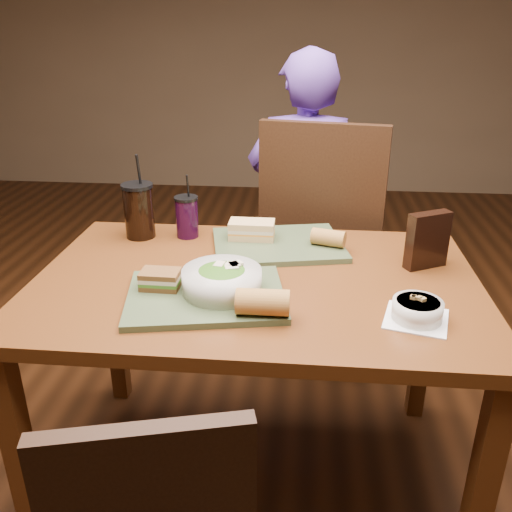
# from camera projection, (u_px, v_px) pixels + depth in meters

# --- Properties ---
(ground) EXTENTS (6.00, 6.00, 0.00)m
(ground) POSITION_uv_depth(u_px,v_px,m) (256.00, 471.00, 1.89)
(ground) COLOR #381C0B
(ground) RESTS_ON ground
(dining_table) EXTENTS (1.30, 0.85, 0.75)m
(dining_table) POSITION_uv_depth(u_px,v_px,m) (256.00, 305.00, 1.63)
(dining_table) COLOR #592E11
(dining_table) RESTS_ON ground
(chair_far) EXTENTS (0.56, 0.56, 1.11)m
(chair_far) POSITION_uv_depth(u_px,v_px,m) (318.00, 238.00, 2.25)
(chair_far) COLOR black
(chair_far) RESTS_ON ground
(diner) EXTENTS (0.50, 0.34, 1.35)m
(diner) POSITION_uv_depth(u_px,v_px,m) (303.00, 207.00, 2.42)
(diner) COLOR #5C389B
(diner) RESTS_ON ground
(tray_near) EXTENTS (0.47, 0.39, 0.02)m
(tray_near) POSITION_uv_depth(u_px,v_px,m) (206.00, 296.00, 1.47)
(tray_near) COLOR #3C4A2D
(tray_near) RESTS_ON dining_table
(tray_far) EXTENTS (0.48, 0.40, 0.02)m
(tray_far) POSITION_uv_depth(u_px,v_px,m) (278.00, 245.00, 1.80)
(tray_far) COLOR #3C4A2D
(tray_far) RESTS_ON dining_table
(salad_bowl) EXTENTS (0.22, 0.22, 0.07)m
(salad_bowl) POSITION_uv_depth(u_px,v_px,m) (222.00, 279.00, 1.46)
(salad_bowl) COLOR silver
(salad_bowl) RESTS_ON tray_near
(soup_bowl) EXTENTS (0.19, 0.19, 0.06)m
(soup_bowl) POSITION_uv_depth(u_px,v_px,m) (417.00, 310.00, 1.36)
(soup_bowl) COLOR white
(soup_bowl) RESTS_ON dining_table
(sandwich_near) EXTENTS (0.11, 0.07, 0.05)m
(sandwich_near) POSITION_uv_depth(u_px,v_px,m) (160.00, 279.00, 1.48)
(sandwich_near) COLOR #593819
(sandwich_near) RESTS_ON tray_near
(sandwich_far) EXTENTS (0.15, 0.08, 0.06)m
(sandwich_far) POSITION_uv_depth(u_px,v_px,m) (252.00, 230.00, 1.82)
(sandwich_far) COLOR tan
(sandwich_far) RESTS_ON tray_far
(baguette_near) EXTENTS (0.13, 0.07, 0.07)m
(baguette_near) POSITION_uv_depth(u_px,v_px,m) (263.00, 302.00, 1.35)
(baguette_near) COLOR #AD7533
(baguette_near) RESTS_ON tray_near
(baguette_far) EXTENTS (0.12, 0.08, 0.05)m
(baguette_far) POSITION_uv_depth(u_px,v_px,m) (328.00, 238.00, 1.76)
(baguette_far) COLOR #AD7533
(baguette_far) RESTS_ON tray_far
(cup_cola) EXTENTS (0.11, 0.11, 0.29)m
(cup_cola) POSITION_uv_depth(u_px,v_px,m) (139.00, 210.00, 1.86)
(cup_cola) COLOR black
(cup_cola) RESTS_ON dining_table
(cup_berry) EXTENTS (0.08, 0.08, 0.22)m
(cup_berry) POSITION_uv_depth(u_px,v_px,m) (187.00, 217.00, 1.87)
(cup_berry) COLOR black
(cup_berry) RESTS_ON dining_table
(chip_bag) EXTENTS (0.14, 0.10, 0.17)m
(chip_bag) POSITION_uv_depth(u_px,v_px,m) (428.00, 240.00, 1.63)
(chip_bag) COLOR black
(chip_bag) RESTS_ON dining_table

